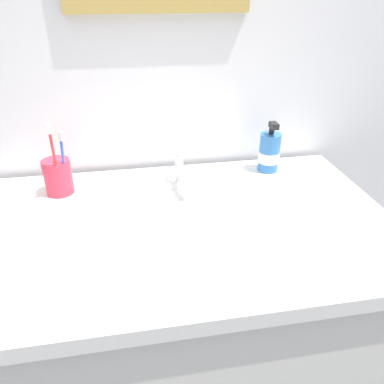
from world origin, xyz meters
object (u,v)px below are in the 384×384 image
(toothbrush_blue, at_px, (63,159))
(faucet, at_px, (180,172))
(toothbrush_red, at_px, (54,157))
(soap_dispenser, at_px, (269,153))
(toothbrush_cup, at_px, (58,177))

(toothbrush_blue, bearing_deg, faucet, -0.90)
(faucet, bearing_deg, toothbrush_blue, 179.10)
(toothbrush_red, bearing_deg, soap_dispenser, 6.75)
(toothbrush_red, xyz_separation_m, soap_dispenser, (0.60, 0.07, -0.06))
(faucet, height_order, toothbrush_cup, same)
(toothbrush_red, bearing_deg, faucet, 1.49)
(toothbrush_blue, distance_m, soap_dispenser, 0.59)
(faucet, xyz_separation_m, toothbrush_blue, (-0.30, 0.00, 0.06))
(toothbrush_cup, bearing_deg, faucet, -4.38)
(faucet, xyz_separation_m, toothbrush_red, (-0.32, -0.01, 0.07))
(toothbrush_cup, relative_size, toothbrush_red, 0.47)
(toothbrush_red, xyz_separation_m, toothbrush_blue, (0.02, 0.01, -0.01))
(toothbrush_cup, distance_m, soap_dispenser, 0.61)
(faucet, relative_size, toothbrush_red, 0.72)
(toothbrush_red, height_order, toothbrush_blue, toothbrush_red)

